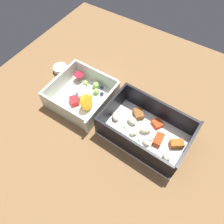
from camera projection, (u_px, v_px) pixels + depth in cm
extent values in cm
cube|color=brown|center=(116.00, 121.00, 57.98)|extent=(80.00, 80.00, 2.00)
cube|color=white|center=(145.00, 134.00, 54.40)|extent=(21.18, 14.22, 0.60)
cube|color=black|center=(112.00, 107.00, 54.89)|extent=(1.24, 13.25, 6.04)
cube|color=black|center=(186.00, 150.00, 48.41)|extent=(1.24, 13.25, 6.04)
cube|color=black|center=(159.00, 109.00, 54.53)|extent=(19.37, 1.54, 6.04)
cube|color=black|center=(132.00, 148.00, 48.77)|extent=(19.37, 1.54, 6.04)
ellipsoid|color=beige|center=(167.00, 155.00, 49.99)|extent=(2.54, 3.06, 1.32)
ellipsoid|color=beige|center=(132.00, 120.00, 55.19)|extent=(3.05, 2.45, 1.35)
ellipsoid|color=beige|center=(134.00, 132.00, 53.48)|extent=(2.59, 2.74, 1.12)
ellipsoid|color=beige|center=(117.00, 117.00, 55.81)|extent=(2.93, 3.12, 1.28)
ellipsoid|color=beige|center=(126.00, 138.00, 52.53)|extent=(2.50, 2.77, 1.14)
ellipsoid|color=beige|center=(147.00, 142.00, 52.06)|extent=(2.57, 2.23, 1.07)
ellipsoid|color=beige|center=(146.00, 129.00, 53.70)|extent=(3.49, 3.29, 1.43)
cube|color=brown|center=(139.00, 114.00, 56.50)|extent=(3.65, 3.67, 1.50)
cube|color=red|center=(157.00, 124.00, 55.09)|extent=(3.26, 3.17, 1.14)
cube|color=red|center=(158.00, 140.00, 52.39)|extent=(2.28, 3.50, 1.53)
cube|color=#AD5B1E|center=(177.00, 144.00, 51.68)|extent=(3.64, 3.34, 1.68)
cube|color=#387A33|center=(170.00, 154.00, 51.03)|extent=(0.60, 0.40, 0.20)
cube|color=#387A33|center=(124.00, 128.00, 54.99)|extent=(0.60, 0.40, 0.20)
cube|color=#387A33|center=(138.00, 141.00, 52.97)|extent=(0.60, 0.40, 0.20)
cube|color=#387A33|center=(164.00, 158.00, 50.49)|extent=(0.60, 0.40, 0.20)
cube|color=#387A33|center=(151.00, 140.00, 53.01)|extent=(0.60, 0.40, 0.20)
cube|color=#387A33|center=(155.00, 137.00, 53.47)|extent=(0.60, 0.40, 0.20)
cube|color=silver|center=(83.00, 99.00, 60.50)|extent=(15.44, 15.06, 0.60)
cube|color=silver|center=(60.00, 81.00, 60.56)|extent=(0.77, 14.90, 4.67)
cube|color=silver|center=(104.00, 105.00, 56.06)|extent=(0.77, 14.90, 4.67)
cube|color=silver|center=(97.00, 76.00, 61.65)|extent=(14.07, 0.76, 4.67)
cube|color=silver|center=(64.00, 112.00, 54.97)|extent=(14.07, 0.76, 4.67)
ellipsoid|color=orange|center=(86.00, 102.00, 56.68)|extent=(4.51, 5.01, 4.33)
cube|color=#F4EACC|center=(82.00, 93.00, 59.99)|extent=(4.18, 4.09, 2.01)
cube|color=red|center=(74.00, 101.00, 58.74)|extent=(3.36, 3.16, 1.61)
sphere|color=#9ECC60|center=(96.00, 85.00, 61.65)|extent=(1.88, 1.88, 1.88)
sphere|color=#9ECC60|center=(90.00, 96.00, 59.67)|extent=(1.63, 1.63, 1.63)
sphere|color=#9ECC60|center=(85.00, 83.00, 62.35)|extent=(1.53, 1.53, 1.53)
sphere|color=#9ECC60|center=(96.00, 91.00, 60.54)|extent=(1.66, 1.66, 1.66)
cone|color=red|center=(79.00, 77.00, 63.12)|extent=(2.76, 2.76, 2.21)
sphere|color=navy|center=(106.00, 98.00, 59.72)|extent=(1.03, 1.03, 1.03)
sphere|color=navy|center=(102.00, 94.00, 60.49)|extent=(1.07, 1.07, 1.07)
sphere|color=navy|center=(102.00, 87.00, 61.80)|extent=(0.97, 0.97, 0.97)
cylinder|color=white|center=(60.00, 69.00, 66.15)|extent=(4.15, 4.15, 1.69)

